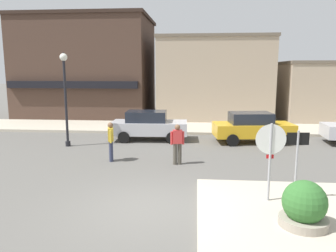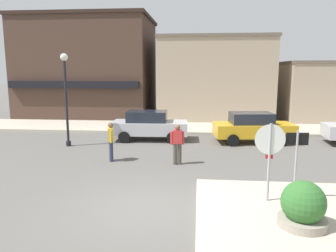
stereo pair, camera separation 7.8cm
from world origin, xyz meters
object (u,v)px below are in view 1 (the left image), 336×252
object	(u,v)px
stop_sign	(270,152)
parked_car_nearest	(149,125)
pedestrian_crossing_near	(177,143)
planter	(304,209)
lamp_post	(65,86)
parked_car_second	(252,127)
one_way_sign	(297,159)
pedestrian_crossing_far	(111,140)

from	to	relation	value
stop_sign	parked_car_nearest	xyz separation A→B (m)	(-4.53, 8.30, -0.71)
parked_car_nearest	pedestrian_crossing_near	size ratio (longest dim) A/B	2.52
planter	stop_sign	bearing A→B (deg)	108.38
parked_car_nearest	planter	bearing A→B (deg)	-62.81
planter	lamp_post	xyz separation A→B (m)	(-8.79, 7.97, 2.40)
lamp_post	planter	bearing A→B (deg)	-42.19
parked_car_nearest	parked_car_second	xyz separation A→B (m)	(5.42, -0.15, 0.00)
one_way_sign	pedestrian_crossing_far	bearing A→B (deg)	147.43
planter	pedestrian_crossing_near	bearing A→B (deg)	121.49
one_way_sign	stop_sign	bearing A→B (deg)	-174.14
one_way_sign	pedestrian_crossing_near	distance (m)	5.10
stop_sign	planter	distance (m)	1.82
parked_car_nearest	pedestrian_crossing_near	xyz separation A→B (m)	(1.80, -4.52, 0.06)
parked_car_nearest	pedestrian_crossing_far	xyz separation A→B (m)	(-0.94, -4.27, 0.06)
stop_sign	pedestrian_crossing_far	size ratio (longest dim) A/B	1.43
pedestrian_crossing_near	pedestrian_crossing_far	world-z (taller)	same
planter	pedestrian_crossing_near	world-z (taller)	pedestrian_crossing_near
one_way_sign	planter	distance (m)	1.74
planter	pedestrian_crossing_near	xyz separation A→B (m)	(-3.22, 5.26, 0.31)
pedestrian_crossing_near	planter	bearing A→B (deg)	-58.51
stop_sign	pedestrian_crossing_near	world-z (taller)	stop_sign
pedestrian_crossing_near	pedestrian_crossing_far	distance (m)	2.75
pedestrian_crossing_far	one_way_sign	bearing A→B (deg)	-32.57
pedestrian_crossing_far	stop_sign	bearing A→B (deg)	-36.40
one_way_sign	parked_car_nearest	xyz separation A→B (m)	(-5.26, 8.23, -0.52)
stop_sign	lamp_post	bearing A→B (deg)	141.95
one_way_sign	pedestrian_crossing_far	xyz separation A→B (m)	(-6.20, 3.96, -0.46)
stop_sign	parked_car_second	bearing A→B (deg)	83.79
one_way_sign	lamp_post	world-z (taller)	lamp_post
stop_sign	pedestrian_crossing_near	size ratio (longest dim) A/B	1.43
lamp_post	pedestrian_crossing_far	xyz separation A→B (m)	(2.83, -2.46, -2.09)
stop_sign	pedestrian_crossing_far	world-z (taller)	stop_sign
one_way_sign	parked_car_nearest	distance (m)	9.78
parked_car_nearest	parked_car_second	distance (m)	5.42
parked_car_second	pedestrian_crossing_far	xyz separation A→B (m)	(-6.36, -4.12, 0.06)
planter	pedestrian_crossing_near	size ratio (longest dim) A/B	0.76
lamp_post	parked_car_nearest	bearing A→B (deg)	25.60
lamp_post	parked_car_nearest	size ratio (longest dim) A/B	1.12
stop_sign	one_way_sign	bearing A→B (deg)	5.86
stop_sign	parked_car_nearest	world-z (taller)	stop_sign
parked_car_second	pedestrian_crossing_far	size ratio (longest dim) A/B	2.59
stop_sign	planter	xyz separation A→B (m)	(0.49, -1.47, -0.96)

